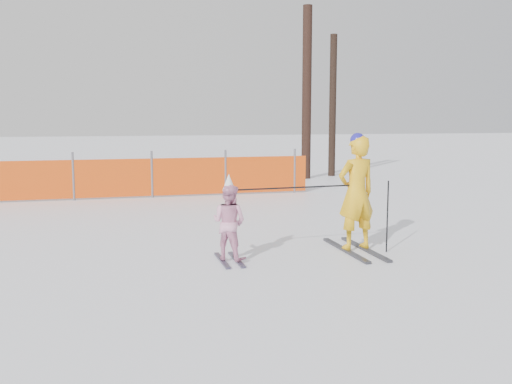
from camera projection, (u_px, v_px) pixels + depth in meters
ground at (265, 264)px, 8.35m from camera, size 120.00×120.00×0.00m
adult at (356, 193)px, 9.05m from camera, size 0.73×1.71×1.89m
child at (229, 222)px, 8.43m from camera, size 0.69×0.93×1.31m
ski_poles at (331, 199)px, 8.82m from camera, size 2.44×0.22×1.14m
tree_trunks at (316, 98)px, 19.99m from camera, size 1.50×0.90×5.91m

